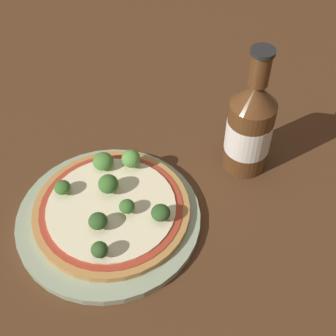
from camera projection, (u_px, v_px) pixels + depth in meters
ground_plane at (107, 231)px, 0.69m from camera, size 3.00×3.00×0.00m
plate at (109, 218)px, 0.69m from camera, size 0.27×0.27×0.01m
pizza at (111, 209)px, 0.69m from camera, size 0.23×0.23×0.01m
broccoli_floret_0 at (131, 159)px, 0.72m from camera, size 0.03×0.03×0.03m
broccoli_floret_1 at (103, 161)px, 0.73m from camera, size 0.03×0.03×0.03m
broccoli_floret_2 at (108, 184)px, 0.69m from camera, size 0.03×0.03×0.03m
broccoli_floret_3 at (100, 250)px, 0.62m from camera, size 0.02×0.02×0.03m
broccoli_floret_4 at (161, 213)px, 0.66m from camera, size 0.03×0.03×0.03m
broccoli_floret_5 at (101, 223)px, 0.65m from camera, size 0.03×0.03×0.03m
broccoli_floret_6 at (127, 206)px, 0.67m from camera, size 0.02×0.02×0.02m
broccoli_floret_7 at (62, 188)px, 0.69m from camera, size 0.02×0.02×0.02m
beer_bottle at (250, 126)px, 0.71m from camera, size 0.07×0.07×0.22m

